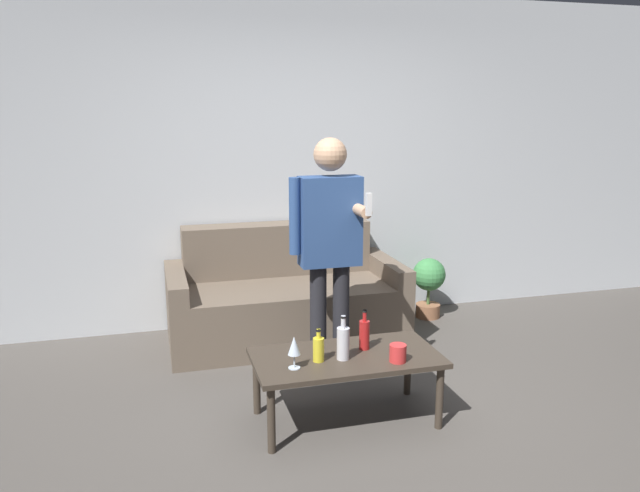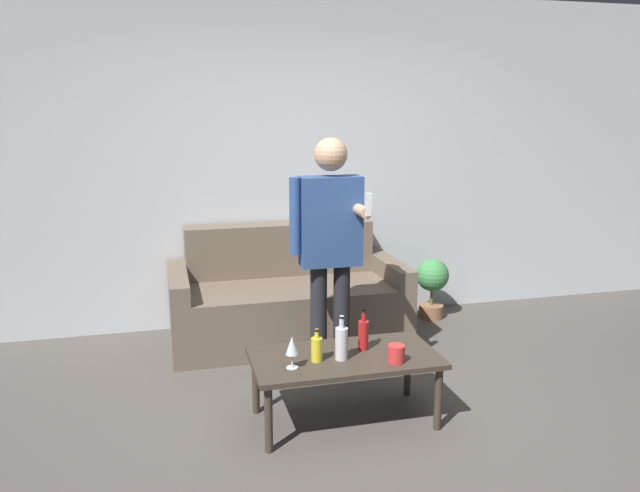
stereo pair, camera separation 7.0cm
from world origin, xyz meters
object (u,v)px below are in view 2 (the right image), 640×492
object	(u,v)px
couch	(287,299)
bottle_orange	(363,334)
coffee_table	(345,363)
person_standing_front	(330,239)

from	to	relation	value
couch	bottle_orange	size ratio (longest dim) A/B	7.53
couch	coffee_table	size ratio (longest dim) A/B	1.68
coffee_table	couch	bearing A→B (deg)	92.11
couch	coffee_table	distance (m)	1.44
coffee_table	bottle_orange	xyz separation A→B (m)	(0.13, 0.06, 0.14)
couch	bottle_orange	distance (m)	1.40
coffee_table	person_standing_front	xyz separation A→B (m)	(0.08, 0.64, 0.59)
coffee_table	bottle_orange	distance (m)	0.20
bottle_orange	coffee_table	bearing A→B (deg)	-153.73
bottle_orange	person_standing_front	world-z (taller)	person_standing_front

